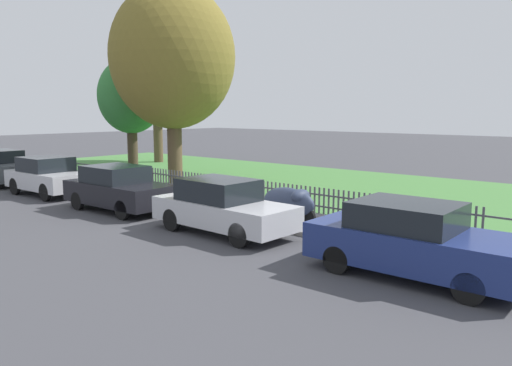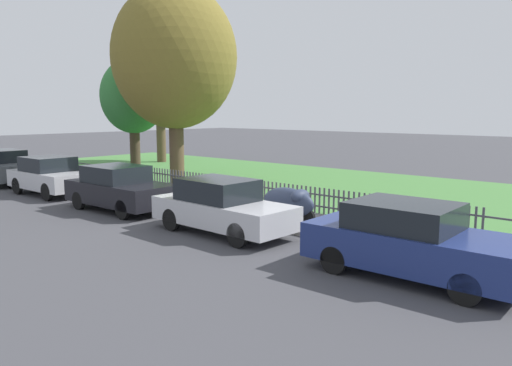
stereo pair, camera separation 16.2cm
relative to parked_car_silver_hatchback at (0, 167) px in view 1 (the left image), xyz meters
name	(u,v)px [view 1 (the left image)]	position (x,y,z in m)	size (l,w,h in m)	color
ground_plane	(212,219)	(12.67, 1.11, -0.77)	(120.00, 120.00, 0.00)	#424247
kerb_stone	(214,216)	(12.67, 1.21, -0.71)	(43.44, 0.20, 0.12)	#9E998E
grass_strip	(351,187)	(12.67, 9.57, -0.77)	(43.44, 11.28, 0.01)	#477F3D
park_fence	(270,194)	(12.67, 3.95, -0.34)	(43.44, 0.05, 0.86)	#4C4C51
parked_car_silver_hatchback	(0,167)	(0.00, 0.00, 0.00)	(4.12, 1.91, 1.54)	#51565B
parked_car_black_saloon	(48,176)	(4.60, -0.03, -0.01)	(3.85, 1.87, 1.51)	#BCBCC1
parked_car_navy_estate	(118,188)	(9.39, -0.03, -0.02)	(4.04, 1.87, 1.50)	black
parked_car_red_compact	(222,207)	(14.22, 0.00, -0.03)	(4.22, 1.74, 1.48)	#BCBCC1
parked_car_white_van	(413,240)	(19.63, -0.05, -0.03)	(4.24, 1.88, 1.50)	navy
covered_motorcycle	(290,202)	(14.90, 2.13, -0.13)	(1.95, 0.73, 1.07)	black
tree_nearest_kerb	(157,88)	(-2.46, 10.99, 4.02)	(3.93, 3.93, 7.11)	brown
tree_behind_motorcycle	(131,97)	(2.26, 5.64, 3.24)	(3.27, 3.27, 5.95)	#473828
tree_mid_park	(173,57)	(5.94, 5.32, 4.90)	(5.57, 5.57, 8.91)	brown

